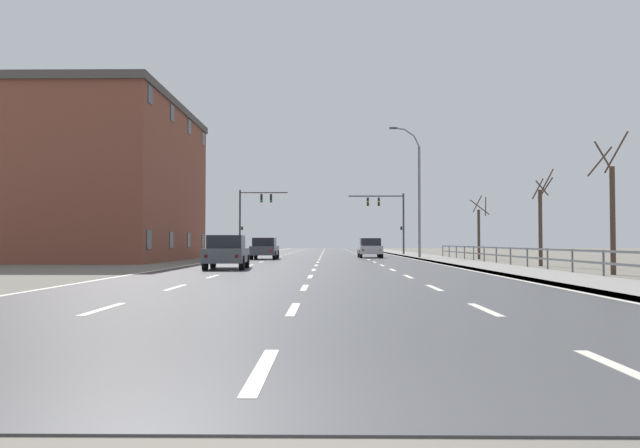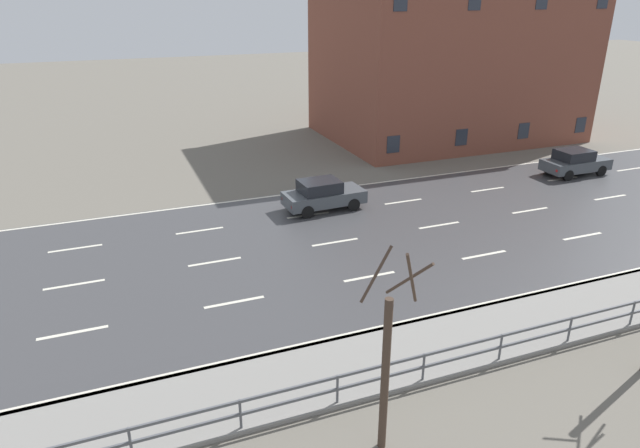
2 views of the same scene
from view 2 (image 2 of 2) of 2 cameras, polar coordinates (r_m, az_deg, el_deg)
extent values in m
cube|color=beige|center=(26.68, -23.57, -2.29)|extent=(0.16, 2.20, 0.01)
cube|color=beige|center=(26.84, -12.11, -0.67)|extent=(0.16, 2.20, 0.01)
cube|color=beige|center=(28.06, -1.22, 0.90)|extent=(0.16, 2.20, 0.01)
cube|color=beige|center=(30.21, 8.45, 2.26)|extent=(0.16, 2.20, 0.01)
cube|color=beige|center=(33.11, 16.64, 3.37)|extent=(0.16, 2.20, 0.01)
cube|color=beige|center=(36.58, 23.42, 4.23)|extent=(0.16, 2.20, 0.01)
cube|color=beige|center=(40.48, 28.96, 4.89)|extent=(0.16, 2.20, 0.01)
cube|color=beige|center=(23.50, -23.67, -5.66)|extent=(0.16, 2.20, 0.01)
cube|color=beige|center=(23.69, -10.62, -3.79)|extent=(0.16, 2.20, 0.01)
cube|color=beige|center=(25.06, 1.54, -1.86)|extent=(0.16, 2.20, 0.01)
cube|color=beige|center=(27.45, 12.00, -0.12)|extent=(0.16, 2.20, 0.01)
cube|color=beige|center=(30.61, 20.54, 1.30)|extent=(0.16, 2.20, 0.01)
cube|color=beige|center=(34.34, 27.37, 2.42)|extent=(0.16, 2.20, 0.01)
cube|color=beige|center=(20.43, -23.80, -10.07)|extent=(0.16, 2.20, 0.01)
cube|color=beige|center=(20.65, -8.68, -7.85)|extent=(0.16, 2.20, 0.01)
cube|color=beige|center=(22.21, 5.05, -5.34)|extent=(0.16, 2.20, 0.01)
cube|color=beige|center=(24.87, 16.31, -3.03)|extent=(0.16, 2.20, 0.01)
cube|color=beige|center=(28.32, 25.09, -1.13)|extent=(0.16, 2.20, 0.01)
cube|color=#515459|center=(18.58, 21.25, -9.69)|extent=(0.06, 39.73, 0.08)
cube|color=#515459|center=(18.78, 21.07, -10.73)|extent=(0.06, 39.73, 0.08)
cylinder|color=#515459|center=(14.92, -18.65, -20.42)|extent=(0.07, 0.07, 1.00)
cylinder|color=#515459|center=(15.07, -8.07, -18.72)|extent=(0.07, 0.07, 1.00)
cylinder|color=#515459|center=(15.68, 1.77, -16.55)|extent=(0.07, 0.07, 1.00)
cylinder|color=#515459|center=(16.69, 10.45, -14.21)|extent=(0.07, 0.07, 1.00)
cylinder|color=#515459|center=(18.03, 17.83, -11.93)|extent=(0.07, 0.07, 1.00)
cylinder|color=#515459|center=(19.65, 23.99, -9.84)|extent=(0.07, 0.07, 1.00)
cylinder|color=#515459|center=(21.46, 29.10, -8.00)|extent=(0.07, 0.07, 1.00)
cube|color=#474C51|center=(28.68, 0.42, 2.73)|extent=(1.95, 4.18, 0.64)
cube|color=black|center=(28.37, -0.04, 3.84)|extent=(1.65, 2.07, 0.60)
cube|color=slate|center=(28.76, 1.69, 4.05)|extent=(1.41, 0.14, 0.51)
cylinder|color=black|center=(28.63, 3.40, 1.97)|extent=(0.25, 0.67, 0.66)
cylinder|color=black|center=(29.98, 1.99, 2.97)|extent=(0.25, 0.67, 0.66)
cylinder|color=black|center=(27.62, -1.30, 1.22)|extent=(0.25, 0.67, 0.66)
cylinder|color=black|center=(29.02, -2.53, 2.29)|extent=(0.25, 0.67, 0.66)
cube|color=red|center=(28.53, -3.85, 2.58)|extent=(0.16, 0.05, 0.14)
cube|color=red|center=(27.37, -2.89, 1.71)|extent=(0.16, 0.05, 0.14)
cube|color=#474C51|center=(37.62, 24.50, 5.53)|extent=(1.77, 4.11, 0.64)
cube|color=black|center=(37.29, 24.38, 6.41)|extent=(1.57, 2.01, 0.60)
cube|color=slate|center=(37.97, 25.40, 6.47)|extent=(1.40, 0.08, 0.51)
cylinder|color=black|center=(38.08, 26.62, 4.85)|extent=(0.22, 0.66, 0.66)
cylinder|color=black|center=(39.14, 24.94, 5.57)|extent=(0.22, 0.66, 0.66)
cylinder|color=black|center=(36.29, 23.86, 4.53)|extent=(0.22, 0.66, 0.66)
cylinder|color=black|center=(37.39, 22.18, 5.29)|extent=(0.22, 0.66, 0.66)
cube|color=red|center=(36.69, 21.52, 5.61)|extent=(0.16, 0.04, 0.14)
cube|color=red|center=(35.78, 22.90, 4.99)|extent=(0.16, 0.04, 0.14)
cube|color=brown|center=(44.60, 12.82, 15.40)|extent=(12.26, 17.70, 10.43)
cube|color=#282D38|center=(36.20, 7.45, 8.02)|extent=(0.04, 0.90, 1.10)
cube|color=#282D38|center=(38.85, 14.16, 8.53)|extent=(0.04, 0.90, 1.10)
cube|color=#282D38|center=(41.95, 19.96, 8.88)|extent=(0.04, 0.90, 1.10)
cube|color=#282D38|center=(45.42, 24.93, 9.10)|extent=(0.04, 0.90, 1.10)
cube|color=#282D38|center=(35.06, 8.19, 21.47)|extent=(0.04, 0.90, 1.10)
cube|color=#282D38|center=(37.79, 15.45, 21.00)|extent=(0.04, 0.90, 1.10)
cube|color=#282D38|center=(40.98, 21.61, 20.36)|extent=(0.04, 0.90, 1.10)
cube|color=#282D38|center=(44.52, 26.80, 19.65)|extent=(0.04, 0.90, 1.10)
cylinder|color=#423328|center=(13.63, 6.62, -15.15)|extent=(0.20, 0.20, 4.17)
cylinder|color=#423328|center=(12.75, 9.01, -5.52)|extent=(1.20, 0.52, 1.26)
cylinder|color=#423328|center=(12.52, 5.74, -5.08)|extent=(0.30, 0.88, 1.20)
cylinder|color=#423328|center=(12.08, 9.27, -5.49)|extent=(0.70, 0.72, 1.59)
camera|label=1|loc=(29.12, -59.26, -7.42)|focal=34.89mm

